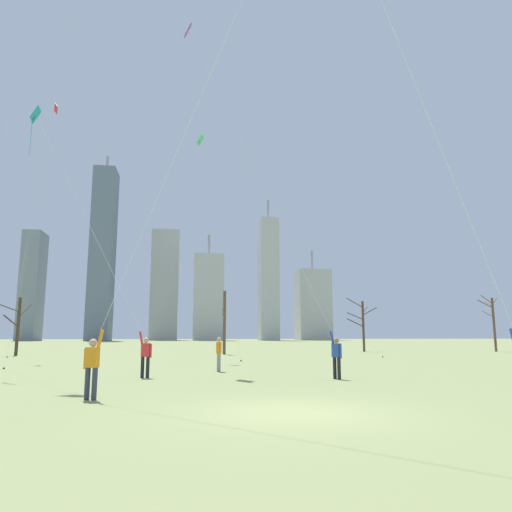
{
  "coord_description": "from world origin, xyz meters",
  "views": [
    {
      "loc": [
        -2.47,
        -10.91,
        1.72
      ],
      "look_at": [
        0.0,
        6.0,
        4.55
      ],
      "focal_mm": 33.57,
      "sensor_mm": 36.0,
      "label": 1
    }
  ],
  "objects": [
    {
      "name": "bare_tree_rightmost",
      "position": [
        1.03,
        32.89,
        2.91
      ],
      "size": [
        0.44,
        2.22,
        5.72
      ],
      "color": "brown",
      "rests_on": "ground"
    },
    {
      "name": "kite_flyer_foreground_left_teal",
      "position": [
        -5.23,
        10.15,
        3.17
      ],
      "size": [
        6.92,
        4.54,
        13.46
      ],
      "color": "black",
      "rests_on": "ground"
    },
    {
      "name": "bare_tree_leftmost",
      "position": [
        -16.82,
        33.32,
        2.66
      ],
      "size": [
        1.86,
        2.75,
        4.95
      ],
      "color": "#423326",
      "rests_on": "ground"
    },
    {
      "name": "skyline_slender_spire",
      "position": [
        -28.07,
        138.44,
        26.41
      ],
      "size": [
        6.56,
        10.13,
        57.56
      ],
      "color": "slate",
      "rests_on": "ground"
    },
    {
      "name": "skyline_wide_slab",
      "position": [
        24.18,
        143.09,
        20.03
      ],
      "size": [
        5.99,
        8.03,
        46.69
      ],
      "color": "#B2B2B7",
      "rests_on": "ground"
    },
    {
      "name": "kite_flyer_midfield_right_blue",
      "position": [
        3.02,
        -1.7,
        5.24
      ],
      "size": [
        8.57,
        1.47,
        21.76
      ],
      "color": "#33384C",
      "rests_on": "ground"
    },
    {
      "name": "kite_flyer_midfield_left_purple",
      "position": [
        1.99,
        9.83,
        5.61
      ],
      "size": [
        6.67,
        9.54,
        21.06
      ],
      "color": "black",
      "rests_on": "ground"
    },
    {
      "name": "skyline_short_annex",
      "position": [
        -9.75,
        152.8,
        18.49
      ],
      "size": [
        9.14,
        7.47,
        36.99
      ],
      "color": "#B2B2B7",
      "rests_on": "ground"
    },
    {
      "name": "bare_tree_right_of_center",
      "position": [
        16.15,
        38.23,
        2.99
      ],
      "size": [
        2.74,
        2.64,
        5.72
      ],
      "color": "#4C3828",
      "rests_on": "ground"
    },
    {
      "name": "ground_plane",
      "position": [
        0.0,
        0.0,
        0.0
      ],
      "size": [
        400.0,
        400.0,
        0.0
      ],
      "primitive_type": "plane",
      "color": "#848E56"
    },
    {
      "name": "skyline_squat_block",
      "position": [
        4.62,
        144.66,
        13.74
      ],
      "size": [
        9.45,
        10.64,
        34.46
      ],
      "color": "#B2B2B7",
      "rests_on": "ground"
    },
    {
      "name": "distant_kite_low_near_trees_pink",
      "position": [
        9.02,
        20.92,
        23.37
      ],
      "size": [
        4.9,
        5.53,
        27.82
      ],
      "color": "pink",
      "rests_on": "ground"
    },
    {
      "name": "bare_tree_left_of_center",
      "position": [
        29.88,
        36.14,
        3.2
      ],
      "size": [
        2.4,
        1.87,
        6.06
      ],
      "color": "brown",
      "rests_on": "ground"
    },
    {
      "name": "distant_kite_drifting_right_red",
      "position": [
        -13.46,
        26.95,
        17.04
      ],
      "size": [
        3.24,
        2.99,
        19.93
      ],
      "color": "red",
      "rests_on": "ground"
    },
    {
      "name": "bystander_watching_nearby",
      "position": [
        -0.86,
        12.36,
        0.9
      ],
      "size": [
        0.28,
        0.5,
        1.62
      ],
      "color": "gray",
      "rests_on": "ground"
    },
    {
      "name": "kite_flyer_midfield_center_white",
      "position": [
        -3.88,
        2.33,
        3.7
      ],
      "size": [
        6.92,
        3.72,
        17.7
      ],
      "color": "#33384C",
      "rests_on": "ground"
    },
    {
      "name": "distant_kite_high_overhead_green",
      "position": [
        -1.5,
        23.9,
        15.43
      ],
      "size": [
        3.25,
        3.44,
        17.09
      ],
      "color": "green",
      "rests_on": "ground"
    },
    {
      "name": "skyline_tall_tower",
      "position": [
        41.48,
        152.11,
        12.15
      ],
      "size": [
        11.22,
        10.01,
        31.29
      ],
      "color": "#B2B2B7",
      "rests_on": "ground"
    },
    {
      "name": "skyline_mid_tower_right",
      "position": [
        -50.8,
        148.5,
        17.15
      ],
      "size": [
        5.5,
        10.02,
        34.31
      ],
      "color": "gray",
      "rests_on": "ground"
    }
  ]
}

